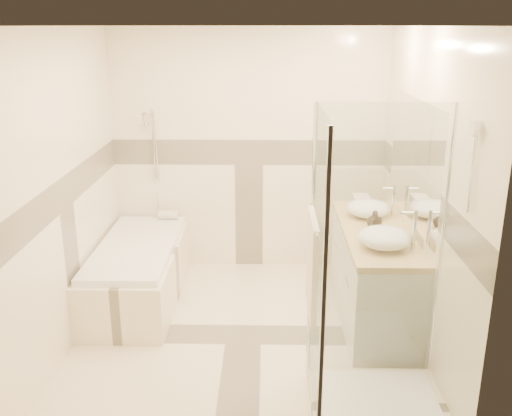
{
  "coord_description": "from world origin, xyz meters",
  "views": [
    {
      "loc": [
        0.19,
        -4.27,
        2.5
      ],
      "look_at": [
        0.1,
        0.25,
        1.05
      ],
      "focal_mm": 40.0,
      "sensor_mm": 36.0,
      "label": 1
    }
  ],
  "objects_px": {
    "bathtub": "(138,269)",
    "vanity": "(373,275)",
    "vessel_sink_near": "(368,208)",
    "vessel_sink_far": "(384,238)",
    "amenity_bottle_a": "(376,222)",
    "amenity_bottle_b": "(374,220)",
    "shower_enclosure": "(364,344)"
  },
  "relations": [
    {
      "from": "bathtub",
      "to": "vanity",
      "type": "bearing_deg",
      "value": -9.25
    },
    {
      "from": "vessel_sink_near",
      "to": "vessel_sink_far",
      "type": "height_order",
      "value": "vessel_sink_far"
    },
    {
      "from": "vessel_sink_near",
      "to": "vessel_sink_far",
      "type": "bearing_deg",
      "value": -90.0
    },
    {
      "from": "vanity",
      "to": "vessel_sink_near",
      "type": "xyz_separation_m",
      "value": [
        -0.02,
        0.35,
        0.5
      ]
    },
    {
      "from": "amenity_bottle_a",
      "to": "vessel_sink_near",
      "type": "bearing_deg",
      "value": 90.0
    },
    {
      "from": "amenity_bottle_a",
      "to": "amenity_bottle_b",
      "type": "bearing_deg",
      "value": 90.0
    },
    {
      "from": "bathtub",
      "to": "amenity_bottle_a",
      "type": "height_order",
      "value": "amenity_bottle_a"
    },
    {
      "from": "vessel_sink_near",
      "to": "vessel_sink_far",
      "type": "xyz_separation_m",
      "value": [
        0.0,
        -0.76,
        0.01
      ]
    },
    {
      "from": "shower_enclosure",
      "to": "vanity",
      "type": "bearing_deg",
      "value": 77.03
    },
    {
      "from": "bathtub",
      "to": "amenity_bottle_b",
      "type": "distance_m",
      "value": 2.24
    },
    {
      "from": "vessel_sink_far",
      "to": "amenity_bottle_a",
      "type": "height_order",
      "value": "amenity_bottle_a"
    },
    {
      "from": "shower_enclosure",
      "to": "amenity_bottle_b",
      "type": "relative_size",
      "value": 12.96
    },
    {
      "from": "bathtub",
      "to": "shower_enclosure",
      "type": "height_order",
      "value": "shower_enclosure"
    },
    {
      "from": "shower_enclosure",
      "to": "vessel_sink_near",
      "type": "relative_size",
      "value": 5.31
    },
    {
      "from": "shower_enclosure",
      "to": "amenity_bottle_b",
      "type": "height_order",
      "value": "shower_enclosure"
    },
    {
      "from": "shower_enclosure",
      "to": "amenity_bottle_a",
      "type": "height_order",
      "value": "shower_enclosure"
    },
    {
      "from": "vanity",
      "to": "shower_enclosure",
      "type": "bearing_deg",
      "value": -102.97
    },
    {
      "from": "vanity",
      "to": "vessel_sink_far",
      "type": "bearing_deg",
      "value": -92.75
    },
    {
      "from": "vessel_sink_near",
      "to": "amenity_bottle_a",
      "type": "bearing_deg",
      "value": -90.0
    },
    {
      "from": "amenity_bottle_a",
      "to": "amenity_bottle_b",
      "type": "xyz_separation_m",
      "value": [
        0.0,
        0.09,
        -0.01
      ]
    },
    {
      "from": "vessel_sink_near",
      "to": "vessel_sink_far",
      "type": "relative_size",
      "value": 0.93
    },
    {
      "from": "vanity",
      "to": "amenity_bottle_b",
      "type": "relative_size",
      "value": 10.29
    },
    {
      "from": "bathtub",
      "to": "shower_enclosure",
      "type": "distance_m",
      "value": 2.47
    },
    {
      "from": "bathtub",
      "to": "vessel_sink_near",
      "type": "distance_m",
      "value": 2.22
    },
    {
      "from": "vessel_sink_near",
      "to": "amenity_bottle_b",
      "type": "relative_size",
      "value": 2.44
    },
    {
      "from": "amenity_bottle_b",
      "to": "bathtub",
      "type": "bearing_deg",
      "value": 171.35
    },
    {
      "from": "bathtub",
      "to": "vessel_sink_far",
      "type": "distance_m",
      "value": 2.35
    },
    {
      "from": "amenity_bottle_a",
      "to": "bathtub",
      "type": "bearing_deg",
      "value": 169.07
    },
    {
      "from": "bathtub",
      "to": "amenity_bottle_a",
      "type": "bearing_deg",
      "value": -10.93
    },
    {
      "from": "amenity_bottle_a",
      "to": "amenity_bottle_b",
      "type": "distance_m",
      "value": 0.09
    },
    {
      "from": "vessel_sink_far",
      "to": "vanity",
      "type": "bearing_deg",
      "value": 87.25
    },
    {
      "from": "vanity",
      "to": "vessel_sink_far",
      "type": "xyz_separation_m",
      "value": [
        -0.02,
        -0.42,
        0.51
      ]
    }
  ]
}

